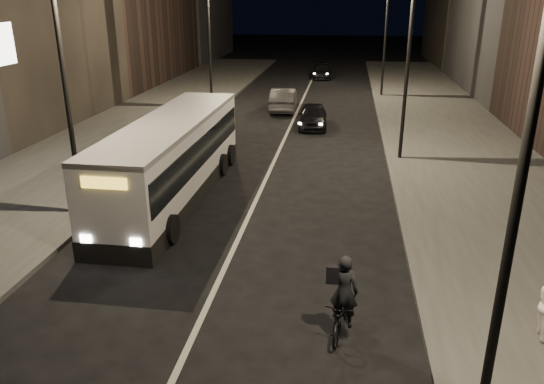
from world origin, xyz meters
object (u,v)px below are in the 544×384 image
(streetlight_right_near, at_px, (510,126))
(streetlight_left_far, at_px, (213,23))
(car_far, at_px, (322,71))
(streetlight_left_near, at_px, (69,54))
(streetlight_right_mid, at_px, (404,38))
(city_bus, at_px, (173,156))
(cyclist_on_bicycle, at_px, (343,308))
(streetlight_right_far, at_px, (383,20))
(car_mid, at_px, (284,99))
(car_near, at_px, (313,116))

(streetlight_right_near, distance_m, streetlight_left_far, 28.10)
(car_far, bearing_deg, streetlight_left_near, -103.87)
(streetlight_right_mid, height_order, city_bus, streetlight_right_mid)
(cyclist_on_bicycle, bearing_deg, streetlight_right_mid, 91.58)
(streetlight_right_mid, xyz_separation_m, streetlight_right_far, (0.00, 16.00, 0.00))
(streetlight_right_far, bearing_deg, streetlight_left_near, -113.96)
(streetlight_right_far, distance_m, city_bus, 23.66)
(streetlight_right_mid, bearing_deg, car_mid, 121.37)
(streetlight_right_far, relative_size, city_bus, 0.75)
(streetlight_right_mid, distance_m, streetlight_left_near, 13.33)
(car_near, bearing_deg, car_far, 88.64)
(streetlight_left_near, height_order, car_mid, streetlight_left_near)
(streetlight_right_near, height_order, car_far, streetlight_right_near)
(streetlight_left_near, relative_size, cyclist_on_bicycle, 4.05)
(streetlight_right_mid, xyz_separation_m, city_bus, (-8.37, -5.80, -3.77))
(streetlight_right_far, xyz_separation_m, car_far, (-4.53, 8.85, -4.76))
(streetlight_right_mid, distance_m, car_far, 25.71)
(streetlight_right_near, bearing_deg, streetlight_left_near, 143.12)
(city_bus, height_order, cyclist_on_bicycle, city_bus)
(streetlight_left_near, xyz_separation_m, streetlight_left_far, (0.00, 18.00, 0.00))
(streetlight_left_far, height_order, cyclist_on_bicycle, streetlight_left_far)
(streetlight_right_far, distance_m, car_near, 11.85)
(streetlight_right_mid, height_order, streetlight_left_far, same)
(streetlight_right_mid, distance_m, car_mid, 12.84)
(streetlight_right_near, relative_size, streetlight_right_far, 1.00)
(streetlight_left_far, height_order, car_mid, streetlight_left_far)
(streetlight_right_mid, xyz_separation_m, streetlight_left_far, (-10.66, 10.00, 0.00))
(car_near, height_order, car_mid, car_mid)
(streetlight_left_near, distance_m, car_near, 16.10)
(streetlight_left_far, height_order, city_bus, streetlight_left_far)
(streetlight_left_far, height_order, car_far, streetlight_left_far)
(city_bus, xyz_separation_m, car_mid, (2.14, 16.03, -0.86))
(car_far, bearing_deg, cyclist_on_bicycle, -89.66)
(streetlight_right_near, distance_m, car_far, 41.38)
(car_mid, xyz_separation_m, car_far, (1.70, 14.63, -0.12))
(streetlight_right_near, xyz_separation_m, streetlight_left_near, (-10.66, 8.00, 0.00))
(car_far, bearing_deg, streetlight_left_far, -115.73)
(streetlight_left_near, distance_m, car_mid, 19.32)
(city_bus, bearing_deg, car_near, 70.35)
(streetlight_right_far, height_order, streetlight_left_far, same)
(streetlight_right_far, bearing_deg, streetlight_left_far, -150.64)
(streetlight_right_near, height_order, car_mid, streetlight_right_near)
(streetlight_left_near, bearing_deg, streetlight_right_far, 66.04)
(city_bus, distance_m, car_far, 30.91)
(streetlight_right_near, distance_m, car_near, 22.77)
(car_near, bearing_deg, streetlight_left_far, 145.43)
(car_mid, bearing_deg, city_bus, 79.63)
(streetlight_left_far, distance_m, cyclist_on_bicycle, 25.46)
(streetlight_right_mid, xyz_separation_m, car_far, (-4.53, 24.85, -4.76))
(streetlight_left_near, xyz_separation_m, car_far, (6.13, 32.85, -4.76))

